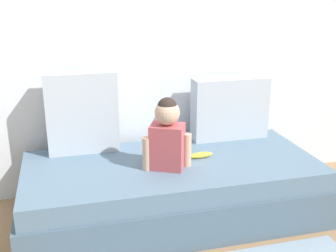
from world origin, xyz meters
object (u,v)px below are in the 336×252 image
throw_pillow_right (230,108)px  banana (201,155)px  couch (172,189)px  throw_pillow_left (82,112)px  toddler (167,135)px

throw_pillow_right → banana: throw_pillow_right is taller
throw_pillow_right → banana: 0.52m
couch → throw_pillow_left: (-0.54, 0.35, 0.48)m
couch → throw_pillow_left: 0.81m
throw_pillow_left → throw_pillow_right: (1.09, 0.00, -0.05)m
toddler → couch: bearing=57.2°
couch → throw_pillow_right: bearing=32.5°
banana → throw_pillow_left: bearing=155.9°
throw_pillow_left → couch: bearing=-32.5°
throw_pillow_left → banana: size_ratio=3.29×
throw_pillow_left → banana: bearing=-24.1°
toddler → banana: 0.34m
throw_pillow_right → toddler: 0.73m
throw_pillow_right → banana: (-0.34, -0.33, -0.21)m
throw_pillow_left → banana: throw_pillow_left is taller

